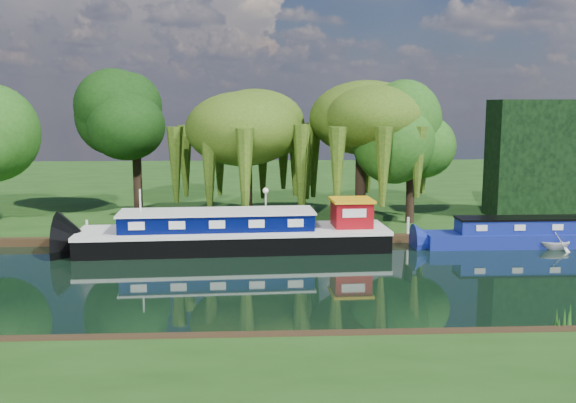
{
  "coord_description": "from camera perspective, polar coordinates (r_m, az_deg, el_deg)",
  "views": [
    {
      "loc": [
        -0.08,
        -28.95,
        8.12
      ],
      "look_at": [
        1.67,
        6.11,
        2.8
      ],
      "focal_mm": 40.0,
      "sensor_mm": 36.0,
      "label": 1
    }
  ],
  "objects": [
    {
      "name": "conifer_hedge",
      "position": [
        47.14,
        21.07,
        3.58
      ],
      "size": [
        6.0,
        3.0,
        8.0
      ],
      "primitive_type": "cube",
      "color": "black",
      "rests_on": "far_bank"
    },
    {
      "name": "white_cruiser",
      "position": [
        39.46,
        22.79,
        -3.94
      ],
      "size": [
        2.35,
        2.12,
        1.09
      ],
      "primitive_type": "imported",
      "rotation": [
        0.0,
        0.0,
        1.74
      ],
      "color": "silver",
      "rests_on": "ground"
    },
    {
      "name": "lamppost",
      "position": [
        39.87,
        -2.0,
        0.39
      ],
      "size": [
        0.36,
        0.36,
        2.56
      ],
      "color": "silver",
      "rests_on": "far_bank"
    },
    {
      "name": "far_bank",
      "position": [
        63.45,
        -2.77,
        1.46
      ],
      "size": [
        120.0,
        52.0,
        0.45
      ],
      "primitive_type": "cube",
      "color": "#183A0F",
      "rests_on": "ground"
    },
    {
      "name": "tree_far_mid",
      "position": [
        48.09,
        -13.4,
        6.88
      ],
      "size": [
        5.69,
        5.69,
        9.31
      ],
      "color": "black",
      "rests_on": "far_bank"
    },
    {
      "name": "narrowboat",
      "position": [
        39.74,
        20.88,
        -2.79
      ],
      "size": [
        12.51,
        2.12,
        1.82
      ],
      "rotation": [
        0.0,
        0.0,
        0.0
      ],
      "color": "navy",
      "rests_on": "ground"
    },
    {
      "name": "dutch_barge",
      "position": [
        36.31,
        -4.54,
        -2.87
      ],
      "size": [
        17.5,
        4.81,
        3.65
      ],
      "rotation": [
        0.0,
        0.0,
        0.05
      ],
      "color": "black",
      "rests_on": "ground"
    },
    {
      "name": "willow_right",
      "position": [
        42.36,
        6.54,
        6.45
      ],
      "size": [
        6.88,
        6.88,
        8.38
      ],
      "color": "black",
      "rests_on": "far_bank"
    },
    {
      "name": "ground",
      "position": [
        30.07,
        -2.63,
        -7.06
      ],
      "size": [
        120.0,
        120.0,
        0.0
      ],
      "primitive_type": "plane",
      "color": "black"
    },
    {
      "name": "tree_far_right",
      "position": [
        42.3,
        10.96,
        5.44
      ],
      "size": [
        4.83,
        4.83,
        7.91
      ],
      "color": "black",
      "rests_on": "far_bank"
    },
    {
      "name": "willow_left",
      "position": [
        43.38,
        -3.71,
        6.34
      ],
      "size": [
        6.84,
        6.84,
        8.2
      ],
      "color": "black",
      "rests_on": "far_bank"
    },
    {
      "name": "mooring_posts",
      "position": [
        38.04,
        -3.45,
        -2.27
      ],
      "size": [
        19.16,
        0.16,
        1.0
      ],
      "color": "silver",
      "rests_on": "far_bank"
    },
    {
      "name": "reeds_near",
      "position": [
        23.72,
        14.58,
        -10.28
      ],
      "size": [
        33.7,
        1.5,
        1.1
      ],
      "color": "#1C4F15",
      "rests_on": "ground"
    }
  ]
}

